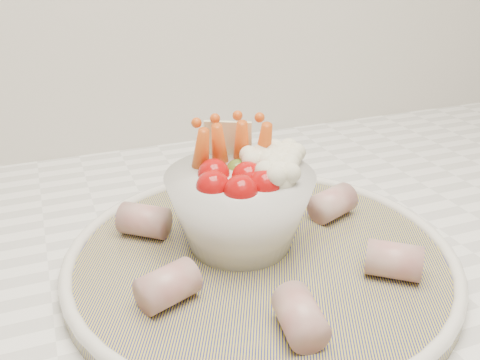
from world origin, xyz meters
name	(u,v)px	position (x,y,z in m)	size (l,w,h in m)	color
serving_platter	(261,257)	(0.02, 1.40, 0.93)	(0.48, 0.48, 0.02)	navy
veggie_bowl	(242,201)	(0.01, 1.43, 0.98)	(0.14, 0.14, 0.12)	silver
cured_meat_rolls	(261,239)	(0.02, 1.40, 0.95)	(0.25, 0.27, 0.03)	#A64C4B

